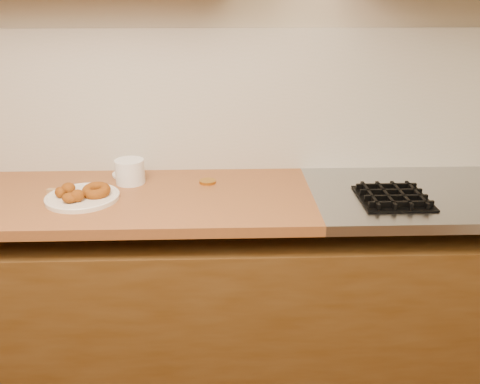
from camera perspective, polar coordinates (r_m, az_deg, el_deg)
name	(u,v)px	position (r m, az deg, el deg)	size (l,w,h in m)	color
wall_back	(185,66)	(2.18, -6.20, 13.93)	(4.00, 0.02, 2.70)	#B9AA8F
base_cabinet	(189,305)	(2.24, -5.73, -12.47)	(3.60, 0.60, 0.77)	brown
butcher_block	(17,201)	(2.16, -23.75, -0.91)	(2.30, 0.62, 0.04)	#975324
stovetop	(473,195)	(2.23, 24.65, -0.30)	(1.30, 0.62, 0.04)	#9EA0A5
backsplash	(186,102)	(2.20, -6.06, 10.01)	(3.60, 0.02, 0.60)	#BBB7A7
burner_grates	(477,195)	(2.14, 25.07, -0.34)	(0.91, 0.26, 0.03)	black
donut_plate	(83,197)	(2.02, -17.27, -0.58)	(0.28, 0.28, 0.02)	white
ring_donut	(96,190)	(2.00, -15.85, 0.18)	(0.11, 0.11, 0.04)	brown
fried_dough_chunks	(69,193)	(2.00, -18.60, -0.12)	(0.14, 0.16, 0.05)	brown
plastic_tub	(130,171)	(2.13, -12.26, 2.27)	(0.12, 0.12, 0.10)	white
tub_lid	(129,174)	(2.24, -12.39, 2.00)	(0.14, 0.14, 0.01)	white
brass_jar_lid	(208,182)	(2.10, -3.66, 1.17)	(0.07, 0.07, 0.01)	#B78129
wooden_utensil	(71,192)	(2.10, -18.42, 0.05)	(0.19, 0.02, 0.02)	#A47C4E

